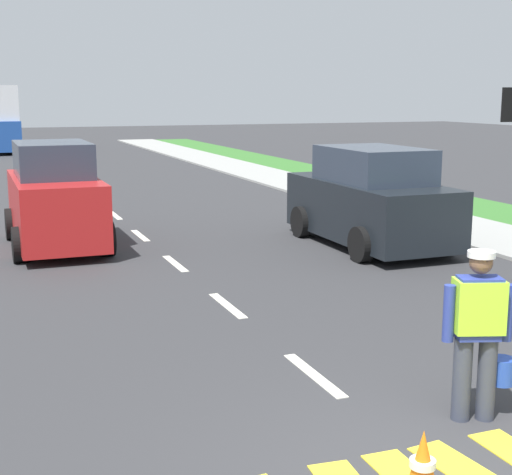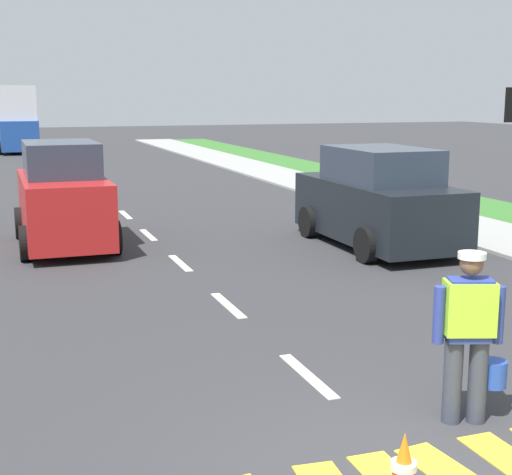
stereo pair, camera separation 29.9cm
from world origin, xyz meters
name	(u,v)px [view 1 (the left image)]	position (x,y,z in m)	size (l,w,h in m)	color
ground_plane	(80,188)	(0.00, 21.00, 0.00)	(96.00, 96.00, 0.00)	#333335
sidewalk_right	(457,228)	(7.20, 10.00, 0.00)	(2.40, 72.00, 0.14)	#9E9E99
lane_center_line	(65,175)	(0.00, 25.20, 0.00)	(0.14, 46.40, 0.01)	silver
road_worker	(479,327)	(0.97, 1.11, 0.93)	(0.77, 0.41, 1.67)	#383D4C
traffic_cone_far	(422,469)	(-0.41, -0.06, 0.31)	(0.36, 0.36, 0.63)	black
delivery_truck	(0,123)	(-1.77, 37.58, 1.61)	(2.16, 4.60, 3.54)	#1E4799
car_oncoming_lead	(55,199)	(-1.86, 11.10, 1.00)	(1.88, 3.90, 2.15)	red
car_parked_curbside	(370,200)	(4.22, 8.92, 0.95)	(2.09, 4.37, 2.04)	black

